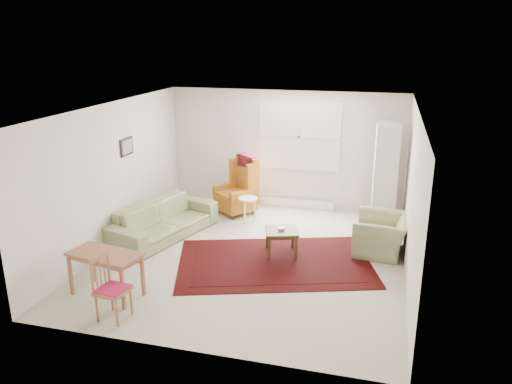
% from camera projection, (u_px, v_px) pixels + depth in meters
% --- Properties ---
extents(room, '(5.04, 5.54, 2.51)m').
position_uv_depth(room, '(256.00, 182.00, 8.27)').
color(room, '#BDB4A1').
rests_on(room, ground).
extents(rug, '(3.61, 2.89, 0.03)m').
position_uv_depth(rug, '(275.00, 262.00, 8.20)').
color(rug, black).
rests_on(rug, ground).
extents(sofa, '(1.48, 2.38, 0.90)m').
position_uv_depth(sofa, '(164.00, 214.00, 9.15)').
color(sofa, '#80895B').
rests_on(sofa, ground).
extents(armchair, '(0.94, 1.05, 0.77)m').
position_uv_depth(armchair, '(381.00, 231.00, 8.51)').
color(armchair, '#80895B').
rests_on(armchair, ground).
extents(wingback_chair, '(1.01, 1.01, 1.21)m').
position_uv_depth(wingback_chair, '(235.00, 186.00, 10.30)').
color(wingback_chair, '#B06B1B').
rests_on(wingback_chair, ground).
extents(coffee_table, '(0.67, 0.67, 0.44)m').
position_uv_depth(coffee_table, '(281.00, 242.00, 8.50)').
color(coffee_table, '#452D15').
rests_on(coffee_table, ground).
extents(stool, '(0.46, 0.46, 0.51)m').
position_uv_depth(stool, '(248.00, 210.00, 9.94)').
color(stool, white).
rests_on(stool, ground).
extents(cabinet, '(0.46, 0.83, 2.02)m').
position_uv_depth(cabinet, '(385.00, 176.00, 9.53)').
color(cabinet, silver).
rests_on(cabinet, ground).
extents(desk, '(1.11, 0.70, 0.65)m').
position_uv_depth(desk, '(106.00, 274.00, 7.11)').
color(desk, '#995D3D').
rests_on(desk, ground).
extents(desk_chair, '(0.43, 0.43, 0.88)m').
position_uv_depth(desk_chair, '(113.00, 289.00, 6.47)').
color(desk_chair, '#995D3D').
rests_on(desk_chair, ground).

